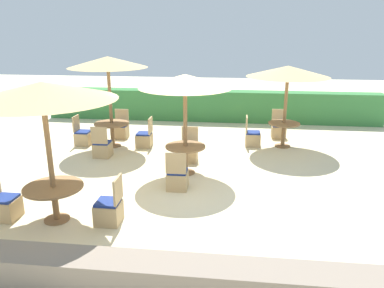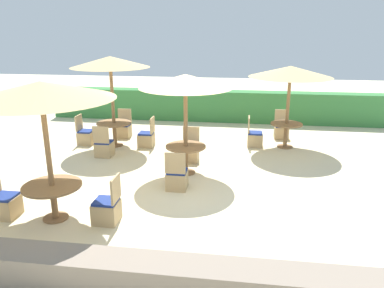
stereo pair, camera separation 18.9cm
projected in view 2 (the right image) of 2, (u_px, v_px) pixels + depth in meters
The scene contains 21 objects.
ground_plane at pixel (188, 189), 8.57m from camera, with size 40.00×40.00×0.00m, color beige.
hedge_row at pixel (213, 106), 14.74m from camera, with size 13.00×0.70×1.19m, color #387A3D.
stone_border at pixel (152, 275), 5.23m from camera, with size 10.00×0.56×0.46m, color gray.
parasol_back_right at pixel (291, 72), 10.91m from camera, with size 2.44×2.44×2.48m.
round_table_back_right at pixel (286, 129), 11.42m from camera, with size 0.96×0.96×0.76m.
patio_chair_back_right_west at pixel (254, 138), 11.62m from camera, with size 0.46×0.46×0.93m.
patio_chair_back_right_north at pixel (281, 130), 12.47m from camera, with size 0.46×0.46×0.93m.
parasol_center at pixel (185, 82), 8.85m from camera, with size 2.24×2.24×2.49m.
round_table_center at pixel (186, 152), 9.37m from camera, with size 1.00×1.00×0.72m.
patio_chair_center_south at pixel (177, 178), 8.52m from camera, with size 0.46×0.46×0.93m.
patio_chair_center_north at pixel (190, 152), 10.32m from camera, with size 0.46×0.46×0.93m.
parasol_front_left at pixel (41, 91), 6.52m from camera, with size 2.61×2.61×2.65m.
round_table_front_left at pixel (53, 192), 7.09m from camera, with size 1.10×1.10×0.70m.
patio_chair_front_left_east at pixel (107, 209), 7.06m from camera, with size 0.46×0.46×0.93m.
patio_chair_front_left_west at pixel (4, 204), 7.27m from camera, with size 0.46×0.46×0.93m.
parasol_back_left at pixel (110, 62), 10.97m from camera, with size 2.34×2.34×2.74m.
round_table_back_left at pixel (114, 127), 11.56m from camera, with size 1.06×1.06×0.75m.
patio_chair_back_left_west at pixel (86, 136), 11.82m from camera, with size 0.46×0.46×0.93m.
patio_chair_back_left_north at pixel (124, 129), 12.59m from camera, with size 0.46×0.46×0.93m.
patio_chair_back_left_east at pixel (147, 138), 11.58m from camera, with size 0.46×0.46×0.93m.
patio_chair_back_left_south at pixel (104, 147), 10.69m from camera, with size 0.46×0.46×0.93m.
Camera 2 is at (1.17, -7.79, 3.54)m, focal length 35.00 mm.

